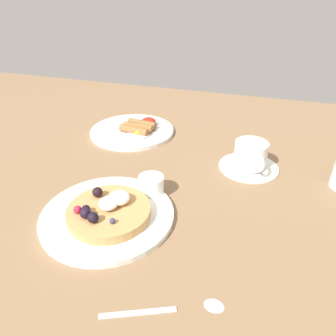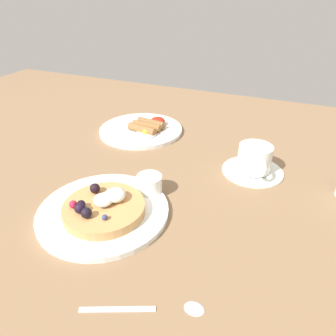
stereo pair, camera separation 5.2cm
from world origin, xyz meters
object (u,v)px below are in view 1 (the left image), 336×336
at_px(pancake_plate, 108,215).
at_px(coffee_cup, 251,154).
at_px(syrup_ramekin, 151,184).
at_px(teaspoon, 184,308).
at_px(breakfast_plate, 132,131).
at_px(coffee_saucer, 248,166).

relative_size(pancake_plate, coffee_cup, 2.46).
height_order(syrup_ramekin, teaspoon, syrup_ramekin).
height_order(pancake_plate, breakfast_plate, same).
xyz_separation_m(pancake_plate, coffee_saucer, (0.23, 0.26, -0.00)).
bearing_deg(coffee_cup, teaspoon, -96.85).
relative_size(pancake_plate, breakfast_plate, 1.03).
bearing_deg(syrup_ramekin, coffee_cup, 43.42).
bearing_deg(teaspoon, syrup_ramekin, 120.01).
height_order(pancake_plate, syrup_ramekin, syrup_ramekin).
relative_size(coffee_saucer, coffee_cup, 1.38).
distance_m(syrup_ramekin, teaspoon, 0.27).
distance_m(syrup_ramekin, coffee_saucer, 0.25).
height_order(coffee_saucer, teaspoon, coffee_saucer).
bearing_deg(coffee_cup, coffee_saucer, 117.38).
bearing_deg(coffee_cup, syrup_ramekin, -136.58).
xyz_separation_m(breakfast_plate, coffee_saucer, (0.34, -0.10, -0.00)).
xyz_separation_m(pancake_plate, breakfast_plate, (-0.11, 0.36, -0.00)).
bearing_deg(pancake_plate, syrup_ramekin, 59.54).
xyz_separation_m(coffee_saucer, teaspoon, (-0.05, -0.40, -0.00)).
bearing_deg(coffee_saucer, coffee_cup, -62.62).
distance_m(syrup_ramekin, coffee_cup, 0.25).
distance_m(breakfast_plate, teaspoon, 0.58).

